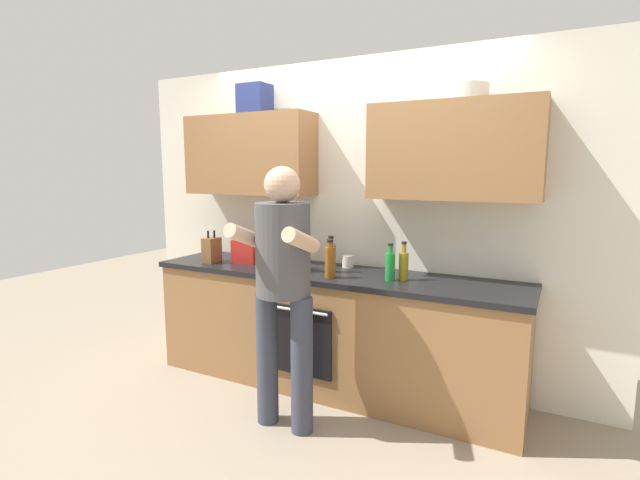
{
  "coord_description": "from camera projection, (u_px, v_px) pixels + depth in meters",
  "views": [
    {
      "loc": [
        1.52,
        -3.06,
        1.65
      ],
      "look_at": [
        -0.03,
        -0.1,
        1.15
      ],
      "focal_mm": 26.3,
      "sensor_mm": 36.0,
      "label": 1
    }
  ],
  "objects": [
    {
      "name": "ground_plane",
      "position": [
        330.0,
        385.0,
        3.62
      ],
      "size": [
        12.0,
        12.0,
        0.0
      ],
      "primitive_type": "plane",
      "color": "gray"
    },
    {
      "name": "back_wall_unit",
      "position": [
        346.0,
        190.0,
        3.64
      ],
      "size": [
        4.0,
        0.38,
        2.5
      ],
      "color": "silver",
      "rests_on": "ground"
    },
    {
      "name": "counter",
      "position": [
        330.0,
        329.0,
        3.55
      ],
      "size": [
        2.84,
        0.67,
        0.9
      ],
      "color": "olive",
      "rests_on": "ground"
    },
    {
      "name": "person_standing",
      "position": [
        283.0,
        277.0,
        2.9
      ],
      "size": [
        0.49,
        0.45,
        1.67
      ],
      "color": "#383D4C",
      "rests_on": "ground"
    },
    {
      "name": "bottle_vinegar",
      "position": [
        331.0,
        257.0,
        3.46
      ],
      "size": [
        0.07,
        0.07,
        0.27
      ],
      "color": "brown",
      "rests_on": "counter"
    },
    {
      "name": "bottle_juice",
      "position": [
        305.0,
        256.0,
        3.48
      ],
      "size": [
        0.07,
        0.07,
        0.29
      ],
      "color": "orange",
      "rests_on": "counter"
    },
    {
      "name": "bottle_soda",
      "position": [
        390.0,
        265.0,
        3.2
      ],
      "size": [
        0.07,
        0.07,
        0.26
      ],
      "color": "#198C33",
      "rests_on": "counter"
    },
    {
      "name": "bottle_oil",
      "position": [
        404.0,
        265.0,
        3.22
      ],
      "size": [
        0.07,
        0.07,
        0.27
      ],
      "color": "olive",
      "rests_on": "counter"
    },
    {
      "name": "bottle_syrup",
      "position": [
        330.0,
        261.0,
        3.28
      ],
      "size": [
        0.07,
        0.07,
        0.27
      ],
      "color": "#8C4C14",
      "rests_on": "counter"
    },
    {
      "name": "cup_coffee",
      "position": [
        348.0,
        262.0,
        3.63
      ],
      "size": [
        0.09,
        0.09,
        0.09
      ],
      "primitive_type": "cylinder",
      "color": "white",
      "rests_on": "counter"
    },
    {
      "name": "knife_block",
      "position": [
        212.0,
        250.0,
        3.84
      ],
      "size": [
        0.1,
        0.14,
        0.26
      ],
      "color": "brown",
      "rests_on": "counter"
    },
    {
      "name": "potted_herb",
      "position": [
        283.0,
        247.0,
        3.52
      ],
      "size": [
        0.2,
        0.2,
        0.31
      ],
      "color": "#9E6647",
      "rests_on": "counter"
    },
    {
      "name": "grocery_bag_crisps",
      "position": [
        248.0,
        251.0,
        3.84
      ],
      "size": [
        0.23,
        0.22,
        0.19
      ],
      "primitive_type": "cube",
      "rotation": [
        0.0,
        0.0,
        0.14
      ],
      "color": "red",
      "rests_on": "counter"
    }
  ]
}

